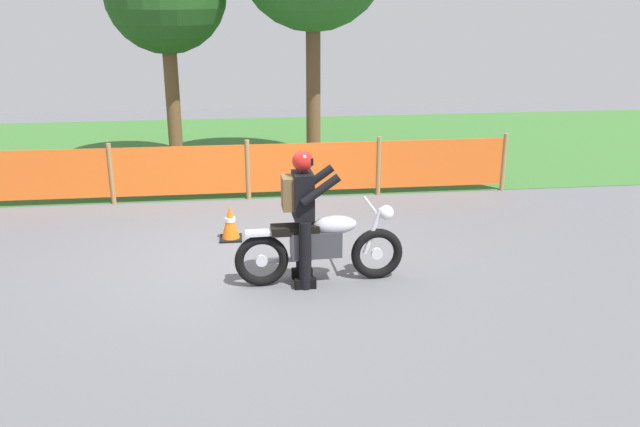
# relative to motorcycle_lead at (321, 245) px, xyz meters

# --- Properties ---
(ground) EXTENTS (24.00, 24.00, 0.02)m
(ground) POSITION_rel_motorcycle_lead_xyz_m (-0.84, 0.99, -0.49)
(ground) COLOR #5B5B60
(grass_verge) EXTENTS (24.00, 7.70, 0.01)m
(grass_verge) POSITION_rel_motorcycle_lead_xyz_m (-0.84, 7.44, -0.48)
(grass_verge) COLOR #386B2D
(grass_verge) RESTS_ON ground
(barrier_fence) EXTENTS (9.26, 0.08, 1.05)m
(barrier_fence) POSITION_rel_motorcycle_lead_xyz_m (-0.84, 3.59, 0.06)
(barrier_fence) COLOR #997547
(barrier_fence) RESTS_ON ground
(motorcycle_lead) EXTENTS (2.11, 0.62, 1.00)m
(motorcycle_lead) POSITION_rel_motorcycle_lead_xyz_m (0.00, 0.00, 0.00)
(motorcycle_lead) COLOR black
(motorcycle_lead) RESTS_ON ground
(rider_lead) EXTENTS (0.69, 0.56, 1.69)m
(rider_lead) POSITION_rel_motorcycle_lead_xyz_m (-0.23, -0.01, 0.47)
(rider_lead) COLOR black
(rider_lead) RESTS_ON ground
(traffic_cone) EXTENTS (0.32, 0.32, 0.53)m
(traffic_cone) POSITION_rel_motorcycle_lead_xyz_m (-1.13, 1.63, -0.22)
(traffic_cone) COLOR black
(traffic_cone) RESTS_ON ground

